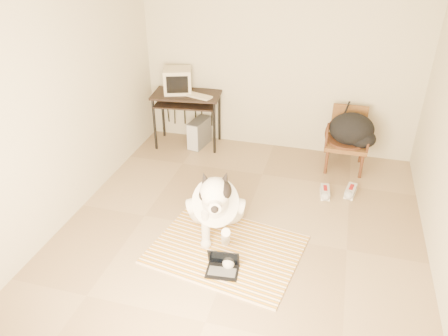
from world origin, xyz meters
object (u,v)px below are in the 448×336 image
at_px(laptop, 223,266).
at_px(pc_tower, 199,133).
at_px(computer_desk, 186,101).
at_px(backpack, 353,131).
at_px(rattan_chair, 347,139).
at_px(crt_monitor, 178,81).
at_px(dog, 216,204).

height_order(laptop, pc_tower, pc_tower).
distance_m(computer_desk, backpack, 2.43).
bearing_deg(rattan_chair, laptop, -113.16).
bearing_deg(laptop, computer_desk, 116.19).
relative_size(laptop, crt_monitor, 0.69).
bearing_deg(rattan_chair, backpack, -46.95).
height_order(dog, laptop, dog).
relative_size(crt_monitor, backpack, 0.78).
bearing_deg(crt_monitor, laptop, -61.78).
relative_size(crt_monitor, pc_tower, 1.03).
distance_m(computer_desk, rattan_chair, 2.38).
distance_m(crt_monitor, pc_tower, 0.86).
relative_size(pc_tower, rattan_chair, 0.57).
bearing_deg(dog, rattan_chair, 55.73).
relative_size(dog, rattan_chair, 1.49).
relative_size(laptop, pc_tower, 0.71).
bearing_deg(rattan_chair, dog, -124.27).
xyz_separation_m(dog, crt_monitor, (-1.18, 2.05, 0.62)).
bearing_deg(computer_desk, pc_tower, 4.05).
bearing_deg(crt_monitor, backpack, -3.98).
distance_m(dog, backpack, 2.34).
height_order(dog, pc_tower, dog).
height_order(dog, rattan_chair, dog).
bearing_deg(rattan_chair, computer_desk, 178.55).
relative_size(computer_desk, backpack, 1.67).
bearing_deg(computer_desk, rattan_chair, -1.45).
xyz_separation_m(computer_desk, pc_tower, (0.18, 0.01, -0.50)).
distance_m(computer_desk, crt_monitor, 0.33).
distance_m(laptop, pc_tower, 2.83).
distance_m(dog, rattan_chair, 2.35).
relative_size(crt_monitor, rattan_chair, 0.58).
bearing_deg(dog, pc_tower, 113.00).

